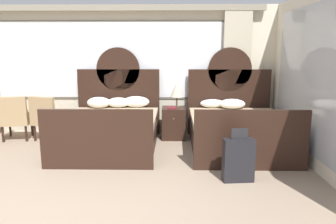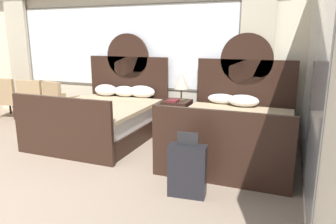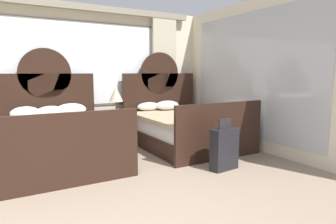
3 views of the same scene
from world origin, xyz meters
TOP-DOWN VIEW (x-y plane):
  - ground_plane at (0.00, 0.00)m, footprint 24.00×24.00m
  - wall_back_window at (0.00, 3.80)m, footprint 6.99×0.22m
  - wall_right_mirror at (3.52, 1.63)m, footprint 0.08×4.40m
  - bed_near_window at (0.21, 2.67)m, footprint 1.71×2.13m
  - bed_near_mirror at (2.52, 2.65)m, footprint 1.71×2.13m
  - nightstand_between_beds at (1.36, 3.32)m, footprint 0.47×0.49m
  - table_lamp_on_nightstand at (1.43, 3.37)m, footprint 0.27×0.27m
  - book_on_nightstand at (1.33, 3.22)m, footprint 0.18×0.26m
  - armchair_by_window_left at (-1.15, 3.14)m, footprint 0.66×0.66m
  - armchair_by_window_centre at (-1.79, 3.13)m, footprint 0.62×0.62m
  - suitcase_on_floor at (2.26, 1.16)m, footprint 0.44×0.22m

SIDE VIEW (x-z plane):
  - ground_plane at x=0.00m, z-range 0.00..0.00m
  - suitcase_on_floor at x=2.26m, z-range -0.07..0.68m
  - nightstand_between_beds at x=1.36m, z-range 0.00..0.64m
  - bed_near_mirror at x=2.52m, z-range -0.55..1.28m
  - bed_near_window at x=0.21m, z-range -0.55..1.29m
  - armchair_by_window_left at x=-1.15m, z-range 0.03..0.93m
  - armchair_by_window_centre at x=-1.79m, z-range 0.03..0.93m
  - book_on_nightstand at x=1.33m, z-range 0.64..0.67m
  - table_lamp_on_nightstand at x=1.43m, z-range 0.74..1.24m
  - wall_right_mirror at x=3.52m, z-range 0.00..2.70m
  - wall_back_window at x=0.00m, z-range 0.08..2.78m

